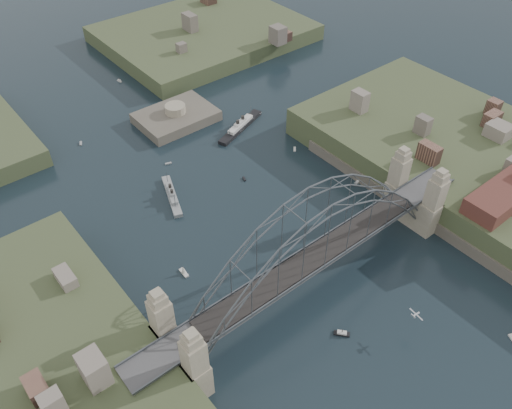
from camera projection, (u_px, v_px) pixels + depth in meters
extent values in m
plane|color=black|center=(310.00, 285.00, 109.00)|extent=(500.00, 500.00, 0.00)
cube|color=#4F4E51|center=(313.00, 259.00, 103.64)|extent=(84.00, 6.00, 0.70)
cube|color=#4D5259|center=(324.00, 266.00, 101.55)|extent=(84.00, 0.25, 0.50)
cube|color=#4D5259|center=(303.00, 249.00, 105.00)|extent=(84.00, 0.25, 0.50)
cube|color=black|center=(313.00, 257.00, 103.27)|extent=(55.20, 5.20, 0.35)
cube|color=gray|center=(195.00, 364.00, 85.45)|extent=(3.40, 3.40, 17.70)
cube|color=gray|center=(163.00, 324.00, 91.21)|extent=(3.40, 3.40, 17.70)
cube|color=gray|center=(433.00, 202.00, 114.94)|extent=(3.40, 3.40, 17.70)
cube|color=gray|center=(397.00, 180.00, 120.70)|extent=(3.40, 3.40, 17.70)
cube|color=gray|center=(181.00, 359.00, 91.58)|extent=(4.08, 13.80, 8.00)
cube|color=gray|center=(411.00, 207.00, 121.07)|extent=(4.08, 13.80, 8.00)
cube|color=#524B40|center=(164.00, 381.00, 91.71)|extent=(6.00, 70.00, 4.00)
cube|color=#3C4829|center=(475.00, 169.00, 134.82)|extent=(50.00, 90.00, 12.00)
cube|color=#524B40|center=(419.00, 209.00, 124.95)|extent=(6.00, 70.00, 4.00)
cube|color=#3C4829|center=(205.00, 38.00, 195.28)|extent=(70.00, 55.00, 9.50)
cube|color=#524B40|center=(177.00, 123.00, 155.28)|extent=(22.00, 16.00, 7.00)
cylinder|color=gray|center=(175.00, 109.00, 152.13)|extent=(6.00, 6.00, 2.40)
cube|color=#592D26|center=(503.00, 196.00, 114.84)|extent=(20.00, 8.00, 4.00)
cube|color=gray|center=(172.00, 197.00, 129.26)|extent=(7.26, 15.12, 1.37)
cube|color=gray|center=(172.00, 193.00, 128.57)|extent=(4.38, 8.46, 1.02)
cube|color=gray|center=(171.00, 191.00, 128.06)|extent=(2.39, 3.99, 0.68)
cylinder|color=black|center=(172.00, 192.00, 126.90)|extent=(0.74, 0.74, 1.37)
cylinder|color=black|center=(170.00, 187.00, 128.41)|extent=(0.74, 0.74, 1.37)
cylinder|color=#4D5259|center=(175.00, 202.00, 124.53)|extent=(0.14, 0.14, 3.41)
cylinder|color=#4D5259|center=(167.00, 178.00, 131.01)|extent=(0.14, 0.14, 3.41)
cube|color=gray|center=(14.00, 134.00, 149.50)|extent=(4.04, 14.18, 1.40)
cube|color=gray|center=(13.00, 131.00, 148.80)|extent=(2.61, 7.86, 1.05)
cube|color=gray|center=(12.00, 128.00, 148.27)|extent=(1.58, 3.63, 0.70)
cylinder|color=black|center=(12.00, 128.00, 147.23)|extent=(0.70, 0.70, 1.40)
cylinder|color=black|center=(11.00, 125.00, 148.49)|extent=(0.70, 0.70, 1.40)
cylinder|color=#4D5259|center=(15.00, 134.00, 145.27)|extent=(0.14, 0.14, 3.51)
cylinder|color=#4D5259|center=(9.00, 120.00, 150.67)|extent=(0.14, 0.14, 3.51)
cube|color=black|center=(240.00, 128.00, 151.82)|extent=(19.20, 9.21, 1.42)
cube|color=silver|center=(240.00, 124.00, 151.11)|extent=(10.74, 5.56, 1.06)
cube|color=silver|center=(240.00, 122.00, 150.57)|extent=(5.07, 3.05, 0.71)
cylinder|color=black|center=(238.00, 123.00, 149.29)|extent=(0.96, 0.96, 1.42)
cylinder|color=black|center=(243.00, 118.00, 151.03)|extent=(0.96, 0.96, 1.42)
cylinder|color=#4D5259|center=(229.00, 131.00, 146.55)|extent=(0.14, 0.14, 3.54)
cylinder|color=#4D5259|center=(251.00, 111.00, 154.00)|extent=(0.14, 0.14, 3.54)
cube|color=silver|center=(416.00, 315.00, 97.29)|extent=(1.66, 0.45, 0.29)
cube|color=silver|center=(416.00, 314.00, 97.26)|extent=(0.58, 3.28, 0.06)
cube|color=silver|center=(413.00, 316.00, 96.86)|extent=(0.25, 1.03, 0.36)
cube|color=silver|center=(184.00, 273.00, 111.26)|extent=(1.03, 2.82, 0.45)
cylinder|color=#4D5259|center=(183.00, 270.00, 110.56)|extent=(0.08, 0.08, 2.20)
cone|color=silver|center=(183.00, 270.00, 110.56)|extent=(1.05, 1.28, 1.92)
cube|color=silver|center=(244.00, 179.00, 134.64)|extent=(1.08, 1.67, 0.45)
cube|color=silver|center=(342.00, 334.00, 99.99)|extent=(2.72, 2.96, 0.45)
cube|color=silver|center=(342.00, 333.00, 99.72)|extent=(1.82, 1.94, 0.40)
cylinder|color=black|center=(342.00, 331.00, 99.42)|extent=(0.16, 0.16, 0.70)
cube|color=silver|center=(295.00, 149.00, 144.26)|extent=(1.74, 1.81, 0.45)
cube|color=silver|center=(63.00, 224.00, 122.43)|extent=(2.54, 4.09, 0.45)
cube|color=silver|center=(62.00, 222.00, 122.17)|extent=(1.82, 2.57, 0.40)
cylinder|color=black|center=(62.00, 221.00, 121.86)|extent=(0.16, 0.16, 0.70)
cube|color=silver|center=(168.00, 164.00, 139.46)|extent=(1.79, 1.06, 0.45)
cube|color=silver|center=(81.00, 144.00, 146.26)|extent=(1.29, 1.92, 0.45)
cube|color=silver|center=(359.00, 182.00, 133.74)|extent=(2.46, 1.06, 0.45)
cube|color=silver|center=(359.00, 181.00, 133.48)|extent=(1.50, 0.83, 0.40)
cylinder|color=black|center=(359.00, 179.00, 133.18)|extent=(0.16, 0.16, 0.70)
cube|color=silver|center=(119.00, 81.00, 172.43)|extent=(0.91, 1.84, 0.45)
cube|color=silver|center=(119.00, 80.00, 172.16)|extent=(0.69, 1.13, 0.40)
cylinder|color=black|center=(119.00, 79.00, 171.86)|extent=(0.16, 0.16, 0.70)
cube|color=silver|center=(81.00, 264.00, 113.17)|extent=(2.33, 0.80, 0.45)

